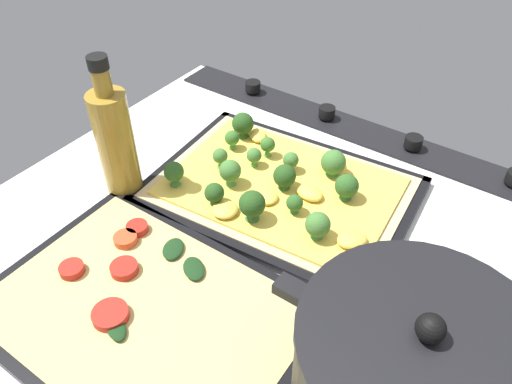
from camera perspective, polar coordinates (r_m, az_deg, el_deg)
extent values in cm
cube|color=white|center=(65.45, 0.80, -7.23)|extent=(77.36, 68.63, 3.00)
cube|color=black|center=(85.35, 12.59, 6.60)|extent=(74.26, 7.00, 0.80)
cylinder|color=black|center=(82.78, 17.54, 5.47)|extent=(2.80, 2.80, 1.80)
cylinder|color=black|center=(87.16, 8.10, 9.04)|extent=(2.80, 2.80, 1.80)
cylinder|color=black|center=(93.92, -0.36, 11.98)|extent=(2.80, 2.80, 1.80)
cube|color=black|center=(71.54, 2.84, -0.18)|extent=(37.99, 28.89, 0.50)
cube|color=black|center=(80.22, 7.04, 5.11)|extent=(35.98, 4.11, 1.30)
cube|color=black|center=(63.53, -2.45, -6.31)|extent=(35.98, 4.11, 1.30)
cube|color=black|center=(67.46, 16.05, -4.82)|extent=(3.30, 26.08, 1.30)
cube|color=black|center=(78.84, -8.41, 4.23)|extent=(3.30, 26.08, 1.30)
cube|color=#D3B77F|center=(71.05, 2.86, 0.27)|extent=(35.40, 26.31, 1.00)
cube|color=#EDC64C|center=(70.60, 2.88, 0.70)|extent=(32.53, 23.73, 0.40)
cone|color=#5B9F46|center=(75.37, 1.32, 4.54)|extent=(1.24, 1.24, 1.23)
sphere|color=#386B28|center=(74.51, 1.34, 5.44)|extent=(2.26, 2.26, 2.26)
cone|color=#427635|center=(79.66, -1.49, 6.73)|extent=(1.89, 1.89, 1.09)
sphere|color=#264C1C|center=(78.65, -1.52, 7.83)|extent=(3.44, 3.44, 3.44)
cone|color=#427635|center=(67.41, -4.72, -1.01)|extent=(1.48, 1.48, 0.89)
sphere|color=#264C1C|center=(66.45, -4.79, -0.08)|extent=(2.69, 2.69, 2.69)
cone|color=#427635|center=(69.75, 3.23, 0.81)|extent=(1.76, 1.76, 0.92)
sphere|color=#264C1C|center=(68.69, 3.28, 1.87)|extent=(3.20, 3.20, 3.20)
cone|color=#4D8B3F|center=(70.93, -9.23, 1.25)|extent=(1.55, 1.55, 1.28)
sphere|color=#2D5B23|center=(69.87, -9.37, 2.32)|extent=(2.82, 2.82, 2.82)
cone|color=#68AD54|center=(73.24, -4.08, 3.23)|extent=(1.22, 1.22, 1.30)
sphere|color=#427533|center=(72.34, -4.13, 4.15)|extent=(2.22, 2.22, 2.22)
cone|color=#4D8B3F|center=(69.07, 10.17, -0.36)|extent=(1.79, 1.79, 0.95)
sphere|color=#2D5B23|center=(67.98, 10.33, 0.71)|extent=(3.25, 3.25, 3.25)
cone|color=#68AD54|center=(72.74, 3.95, 2.80)|extent=(1.27, 1.27, 1.06)
sphere|color=#427533|center=(71.88, 4.00, 3.68)|extent=(2.31, 2.31, 2.31)
cone|color=#427635|center=(64.87, -0.44, -2.62)|extent=(1.92, 1.92, 1.31)
sphere|color=#264C1C|center=(63.53, -0.45, -1.34)|extent=(3.48, 3.48, 3.48)
cone|color=#68AD54|center=(73.51, -0.22, 3.38)|extent=(1.22, 1.22, 1.04)
sphere|color=#427533|center=(72.69, -0.23, 4.23)|extent=(2.22, 2.22, 2.22)
cone|color=#68AD54|center=(72.82, 8.69, 2.30)|extent=(1.98, 1.98, 0.83)
sphere|color=#427533|center=(71.74, 8.83, 3.40)|extent=(3.60, 3.60, 3.60)
cone|color=#4D8B3F|center=(66.11, 4.38, -2.04)|extent=(1.24, 1.24, 0.82)
sphere|color=#2D5B23|center=(65.27, 4.44, -1.24)|extent=(2.25, 2.25, 2.25)
cone|color=#68AD54|center=(70.25, -2.93, 1.33)|extent=(1.70, 1.70, 1.22)
sphere|color=#427533|center=(69.13, -2.98, 2.46)|extent=(3.09, 3.09, 3.09)
cone|color=#68AD54|center=(63.17, 6.95, -4.77)|extent=(1.76, 1.76, 0.91)
sphere|color=#427533|center=(62.00, 7.07, -3.70)|extent=(3.20, 3.20, 3.20)
cone|color=#5B9F46|center=(77.01, -2.72, 5.34)|extent=(1.26, 1.26, 1.09)
sphere|color=#386B28|center=(76.20, -2.75, 6.19)|extent=(2.29, 2.29, 2.29)
ellipsoid|color=#EDC64C|center=(74.32, 9.07, 3.25)|extent=(4.22, 4.36, 1.17)
ellipsoid|color=#EDC64C|center=(79.14, 0.24, 6.48)|extent=(4.32, 4.42, 1.26)
ellipsoid|color=#EDC64C|center=(68.56, 6.15, -0.08)|extent=(4.43, 3.47, 1.41)
ellipsoid|color=#EDC64C|center=(65.88, -3.57, -2.03)|extent=(4.90, 4.91, 1.24)
ellipsoid|color=#EDC64C|center=(67.60, 1.45, -0.72)|extent=(2.51, 2.95, 1.00)
ellipsoid|color=#EDC64C|center=(62.97, 10.93, -5.37)|extent=(4.75, 4.85, 1.35)
cube|color=black|center=(58.72, -12.51, -13.76)|extent=(35.87, 25.79, 0.50)
cube|color=black|center=(63.62, -4.96, -6.38)|extent=(35.72, 1.43, 1.30)
cube|color=black|center=(68.56, -22.95, -6.08)|extent=(1.36, 25.57, 1.30)
cube|color=#D5BD6E|center=(58.16, -12.61, -13.36)|extent=(33.46, 23.37, 0.90)
cylinder|color=#D14723|center=(64.81, -14.69, -5.22)|extent=(2.95, 2.95, 1.00)
cylinder|color=#B22319|center=(63.31, -20.30, -8.26)|extent=(2.93, 2.93, 1.00)
cylinder|color=#B22319|center=(57.76, -16.30, -13.30)|extent=(4.01, 4.01, 1.00)
cylinder|color=#B22319|center=(61.53, -14.82, -8.44)|extent=(3.30, 3.30, 1.00)
cylinder|color=#B22319|center=(65.86, -13.42, -4.02)|extent=(2.78, 2.78, 1.00)
ellipsoid|color=#193819|center=(62.56, -9.44, -6.42)|extent=(3.95, 4.42, 0.60)
ellipsoid|color=#193819|center=(60.11, -7.12, -8.66)|extent=(4.49, 4.20, 0.60)
ellipsoid|color=#193819|center=(56.71, -15.68, -14.73)|extent=(4.03, 3.33, 0.60)
cylinder|color=black|center=(48.43, 17.07, -20.09)|extent=(20.42, 20.42, 12.50)
cylinder|color=black|center=(42.93, 18.85, -15.71)|extent=(20.83, 20.83, 0.80)
sphere|color=black|center=(41.66, 19.33, -14.48)|extent=(2.40, 2.40, 2.40)
cube|color=black|center=(47.05, 4.33, -11.18)|extent=(3.60, 2.00, 1.20)
cylinder|color=olive|center=(69.94, -15.64, 5.05)|extent=(5.08, 5.08, 15.85)
cylinder|color=olive|center=(64.98, -17.18, 11.94)|extent=(2.29, 2.29, 3.50)
cylinder|color=black|center=(63.85, -17.64, 13.93)|extent=(2.54, 2.54, 1.60)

